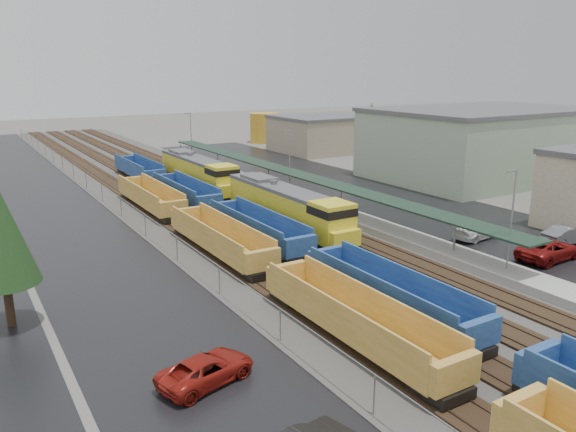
% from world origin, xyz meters
% --- Properties ---
extents(ballast_strip, '(20.00, 160.00, 0.08)m').
position_xyz_m(ballast_strip, '(0.00, 60.00, 0.04)').
color(ballast_strip, '#302D2B').
rests_on(ballast_strip, ground).
extents(trackbed, '(14.60, 160.00, 0.22)m').
position_xyz_m(trackbed, '(-0.00, 60.00, 0.16)').
color(trackbed, black).
rests_on(trackbed, ground).
extents(west_parking_lot, '(10.00, 160.00, 0.02)m').
position_xyz_m(west_parking_lot, '(-15.00, 60.00, 0.01)').
color(west_parking_lot, black).
rests_on(west_parking_lot, ground).
extents(east_commuter_lot, '(16.00, 100.00, 0.02)m').
position_xyz_m(east_commuter_lot, '(19.00, 50.00, 0.01)').
color(east_commuter_lot, black).
rests_on(east_commuter_lot, ground).
extents(station_platform, '(3.00, 80.00, 8.00)m').
position_xyz_m(station_platform, '(9.50, 50.01, 0.73)').
color(station_platform, '#9E9B93').
rests_on(station_platform, ground).
extents(chainlink_fence, '(0.08, 160.04, 2.02)m').
position_xyz_m(chainlink_fence, '(-9.50, 58.44, 1.61)').
color(chainlink_fence, gray).
rests_on(chainlink_fence, ground).
extents(industrial_buildings, '(32.52, 75.30, 9.50)m').
position_xyz_m(industrial_buildings, '(37.76, 45.85, 4.25)').
color(industrial_buildings, tan).
rests_on(industrial_buildings, ground).
extents(distant_hills, '(301.00, 140.00, 25.20)m').
position_xyz_m(distant_hills, '(44.79, 210.68, 0.00)').
color(distant_hills, '#4A5C47').
rests_on(distant_hills, ground).
extents(tree_east, '(4.40, 4.40, 10.00)m').
position_xyz_m(tree_east, '(28.00, 58.00, 6.47)').
color(tree_east, '#332316').
rests_on(tree_east, ground).
extents(locomotive_lead, '(2.92, 19.27, 4.36)m').
position_xyz_m(locomotive_lead, '(2.00, 38.02, 2.34)').
color(locomotive_lead, black).
rests_on(locomotive_lead, ground).
extents(locomotive_trail, '(2.92, 19.27, 4.36)m').
position_xyz_m(locomotive_trail, '(2.00, 59.02, 2.34)').
color(locomotive_trail, black).
rests_on(locomotive_trail, ground).
extents(well_string_yellow, '(2.84, 86.05, 2.52)m').
position_xyz_m(well_string_yellow, '(-6.00, 17.90, 1.23)').
color(well_string_yellow, '#AA882F').
rests_on(well_string_yellow, ground).
extents(well_string_blue, '(2.84, 99.27, 2.52)m').
position_xyz_m(well_string_blue, '(-2.00, 28.06, 1.23)').
color(well_string_blue, navy).
rests_on(well_string_blue, ground).
extents(storage_tank, '(5.97, 5.97, 5.97)m').
position_xyz_m(storage_tank, '(32.14, 96.79, 2.98)').
color(storage_tank, gold).
rests_on(storage_tank, ground).
extents(parked_car_west_c, '(3.46, 5.36, 1.37)m').
position_xyz_m(parked_car_west_c, '(-14.65, 18.29, 0.69)').
color(parked_car_west_c, maroon).
rests_on(parked_car_west_c, ground).
extents(parked_car_east_b, '(3.02, 6.05, 1.65)m').
position_xyz_m(parked_car_east_b, '(15.74, 20.88, 0.82)').
color(parked_car_east_b, maroon).
rests_on(parked_car_east_b, ground).
extents(parked_car_east_c, '(2.62, 5.40, 1.51)m').
position_xyz_m(parked_car_east_c, '(15.45, 27.76, 0.76)').
color(parked_car_east_c, white).
rests_on(parked_car_east_c, ground).
extents(parked_car_east_e, '(2.16, 5.00, 1.60)m').
position_xyz_m(parked_car_east_e, '(20.87, 22.63, 0.80)').
color(parked_car_east_e, '#5C6062').
rests_on(parked_car_east_e, ground).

